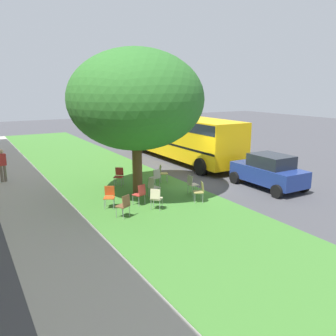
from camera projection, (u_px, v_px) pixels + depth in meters
name	position (u px, v px, depth m)	size (l,w,h in m)	color
ground	(195.00, 184.00, 17.84)	(80.00, 80.00, 0.00)	#424247
grass_verge	(137.00, 194.00, 16.26)	(48.00, 6.00, 0.01)	#3D752D
sidewalk_strip	(37.00, 210.00, 14.10)	(48.00, 2.80, 0.01)	#ADA89E
street_tree	(136.00, 100.00, 15.34)	(5.93, 5.93, 6.44)	brown
chair_0	(192.00, 183.00, 16.07)	(0.43, 0.43, 0.88)	#ADA393
chair_1	(162.00, 172.00, 18.15)	(0.53, 0.54, 0.88)	olive
chair_2	(153.00, 186.00, 15.60)	(0.49, 0.49, 0.88)	#ADA393
chair_3	(200.00, 190.00, 14.99)	(0.55, 0.55, 0.88)	olive
chair_4	(124.00, 204.00, 13.19)	(0.56, 0.56, 0.88)	brown
chair_5	(155.00, 176.00, 17.27)	(0.49, 0.48, 0.88)	#ADA393
chair_6	(119.00, 175.00, 17.56)	(0.59, 0.58, 0.88)	#B7332D
chair_7	(140.00, 193.00, 14.60)	(0.54, 0.54, 0.88)	#B7332D
chair_8	(156.00, 197.00, 14.04)	(0.59, 0.59, 0.88)	beige
chair_9	(109.00, 195.00, 14.30)	(0.57, 0.56, 0.88)	#C64C1E
parked_car	(269.00, 171.00, 17.01)	(3.70, 1.92, 1.65)	navy
school_bus	(181.00, 134.00, 23.21)	(10.40, 2.80, 2.88)	yellow
pedestrian_0	(2.00, 164.00, 18.11)	(0.30, 0.40, 1.69)	#726659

